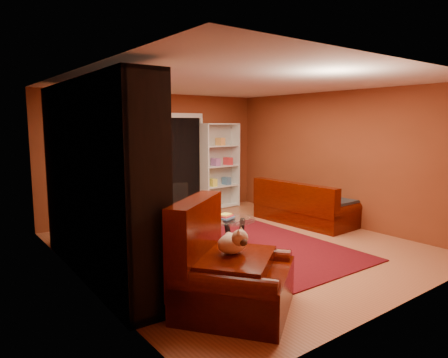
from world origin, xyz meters
TOP-DOWN VIEW (x-y plane):
  - floor at (0.00, 0.00)m, footprint 5.00×5.50m
  - ceiling at (0.00, 0.00)m, footprint 5.00×5.50m
  - wall_back at (0.00, 2.77)m, footprint 5.00×0.05m
  - wall_left at (-2.52, 0.00)m, footprint 0.05×5.50m
  - wall_right at (2.52, 0.00)m, footprint 0.05×5.50m
  - doorway at (0.60, 2.73)m, footprint 1.06×0.60m
  - rug at (-0.04, -0.33)m, footprint 2.71×3.14m
  - media_unit at (-2.27, 0.13)m, footprint 0.58×3.27m
  - christmas_tree at (-1.18, 2.14)m, footprint 1.47×1.47m
  - gift_box_teal at (-1.52, 2.13)m, footprint 0.32×0.32m
  - gift_box_green at (-0.97, 2.01)m, footprint 0.33×0.33m
  - gift_box_red at (-0.81, 2.59)m, footprint 0.31×0.31m
  - white_bookshelf at (1.53, 2.57)m, footprint 0.95×0.38m
  - armchair at (-1.47, -1.74)m, footprint 1.71×1.71m
  - dog at (-1.46, -1.67)m, footprint 0.50×0.48m
  - sofa at (2.02, 0.39)m, footprint 1.00×2.04m
  - coffee_table at (-0.09, 0.13)m, footprint 1.09×1.09m
  - acrylic_chair at (-0.68, 0.79)m, footprint 0.58×0.60m

SIDE VIEW (x-z plane):
  - floor at x=0.00m, z-range -0.05..0.00m
  - rug at x=-0.04m, z-range 0.00..0.02m
  - gift_box_red at x=-0.81m, z-range 0.00..0.23m
  - gift_box_green at x=-0.97m, z-range 0.00..0.28m
  - gift_box_teal at x=-1.52m, z-range 0.00..0.29m
  - coffee_table at x=-0.09m, z-range -0.04..0.49m
  - sofa at x=2.02m, z-range 0.00..0.86m
  - acrylic_chair at x=-0.68m, z-range 0.00..0.87m
  - armchair at x=-1.47m, z-range 0.00..0.96m
  - dog at x=-1.46m, z-range 0.56..0.87m
  - christmas_tree at x=-1.18m, z-range -0.03..1.98m
  - white_bookshelf at x=1.53m, z-range -0.03..2.00m
  - doorway at x=0.60m, z-range -0.03..2.13m
  - media_unit at x=-2.27m, z-range 0.00..2.50m
  - wall_back at x=0.00m, z-range 0.00..2.60m
  - wall_left at x=-2.52m, z-range 0.00..2.60m
  - wall_right at x=2.52m, z-range 0.00..2.60m
  - ceiling at x=0.00m, z-range 2.60..2.65m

